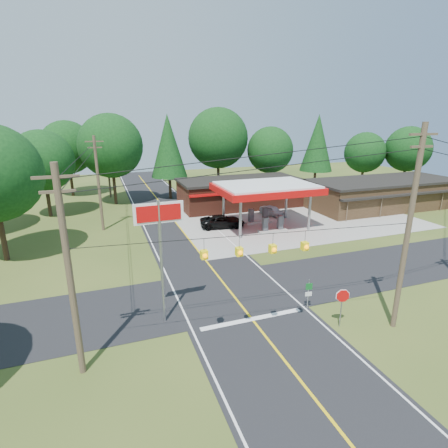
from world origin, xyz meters
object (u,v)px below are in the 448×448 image
object	(u,v)px
sedan_car	(273,211)
big_stop_sign	(160,233)
gas_canopy	(266,189)
suv_car	(222,222)
octagonal_stop_sign	(342,299)

from	to	relation	value
sedan_car	big_stop_sign	bearing A→B (deg)	-152.71
sedan_car	big_stop_sign	size ratio (longest dim) A/B	0.48
gas_canopy	big_stop_sign	bearing A→B (deg)	-133.01
suv_car	big_stop_sign	world-z (taller)	big_stop_sign
sedan_car	big_stop_sign	xyz separation A→B (m)	(-17.00, -19.01, 4.96)
sedan_car	big_stop_sign	world-z (taller)	big_stop_sign
suv_car	big_stop_sign	xyz separation A→B (m)	(-9.50, -16.51, 4.89)
suv_car	octagonal_stop_sign	size ratio (longest dim) A/B	2.03
sedan_car	gas_canopy	bearing A→B (deg)	-147.77
suv_car	big_stop_sign	size ratio (longest dim) A/B	0.66
suv_car	octagonal_stop_sign	distance (m)	20.55
sedan_car	octagonal_stop_sign	size ratio (longest dim) A/B	1.47
sedan_car	big_stop_sign	distance (m)	25.98
suv_car	sedan_car	size ratio (longest dim) A/B	1.38
gas_canopy	suv_car	xyz separation A→B (m)	(-4.50, 1.50, -3.58)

